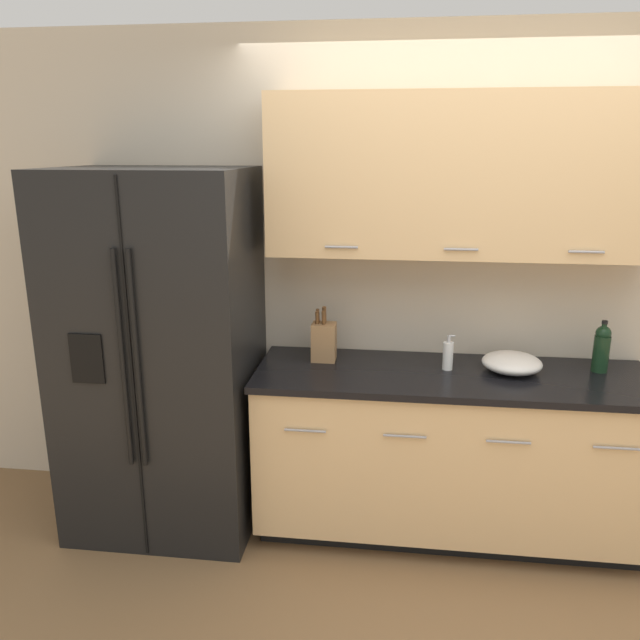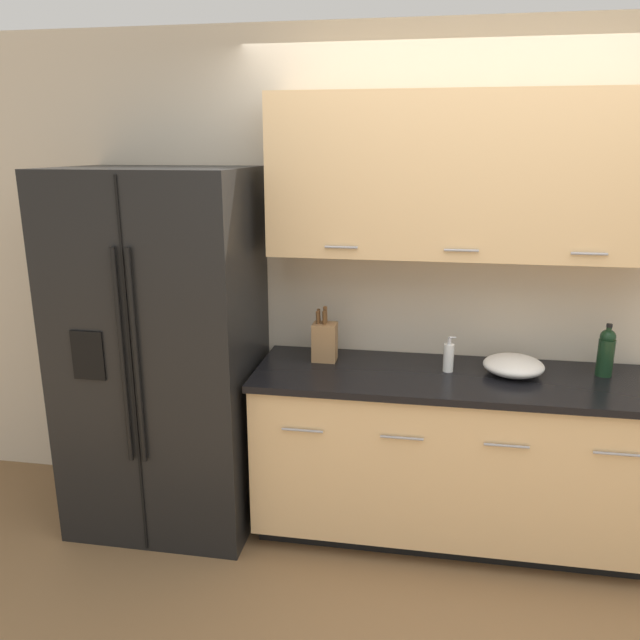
{
  "view_description": "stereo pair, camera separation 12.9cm",
  "coord_description": "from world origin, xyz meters",
  "px_view_note": "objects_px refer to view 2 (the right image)",
  "views": [
    {
      "loc": [
        -0.41,
        -2.21,
        1.99
      ],
      "look_at": [
        -0.79,
        0.79,
        1.15
      ],
      "focal_mm": 35.0,
      "sensor_mm": 36.0,
      "label": 1
    },
    {
      "loc": [
        -0.28,
        -2.19,
        1.99
      ],
      "look_at": [
        -0.79,
        0.79,
        1.15
      ],
      "focal_mm": 35.0,
      "sensor_mm": 36.0,
      "label": 2
    }
  ],
  "objects_px": {
    "soap_dispenser": "(449,357)",
    "mixing_bowl": "(514,365)",
    "refrigerator": "(164,353)",
    "knife_block": "(325,341)",
    "wine_bottle": "(606,351)"
  },
  "relations": [
    {
      "from": "soap_dispenser",
      "to": "mixing_bowl",
      "type": "xyz_separation_m",
      "value": [
        0.32,
        0.01,
        -0.03
      ]
    },
    {
      "from": "refrigerator",
      "to": "knife_block",
      "type": "distance_m",
      "value": 0.85
    },
    {
      "from": "soap_dispenser",
      "to": "mixing_bowl",
      "type": "bearing_deg",
      "value": 1.47
    },
    {
      "from": "knife_block",
      "to": "soap_dispenser",
      "type": "xyz_separation_m",
      "value": [
        0.64,
        -0.06,
        -0.03
      ]
    },
    {
      "from": "refrigerator",
      "to": "wine_bottle",
      "type": "bearing_deg",
      "value": 4.32
    },
    {
      "from": "wine_bottle",
      "to": "mixing_bowl",
      "type": "xyz_separation_m",
      "value": [
        -0.44,
        -0.06,
        -0.08
      ]
    },
    {
      "from": "refrigerator",
      "to": "knife_block",
      "type": "height_order",
      "value": "refrigerator"
    },
    {
      "from": "refrigerator",
      "to": "knife_block",
      "type": "relative_size",
      "value": 6.51
    },
    {
      "from": "mixing_bowl",
      "to": "wine_bottle",
      "type": "bearing_deg",
      "value": 8.07
    },
    {
      "from": "refrigerator",
      "to": "wine_bottle",
      "type": "distance_m",
      "value": 2.24
    },
    {
      "from": "mixing_bowl",
      "to": "knife_block",
      "type": "bearing_deg",
      "value": 176.84
    },
    {
      "from": "refrigerator",
      "to": "mixing_bowl",
      "type": "height_order",
      "value": "refrigerator"
    },
    {
      "from": "knife_block",
      "to": "soap_dispenser",
      "type": "bearing_deg",
      "value": -5.45
    },
    {
      "from": "knife_block",
      "to": "soap_dispenser",
      "type": "relative_size",
      "value": 1.59
    },
    {
      "from": "wine_bottle",
      "to": "soap_dispenser",
      "type": "xyz_separation_m",
      "value": [
        -0.76,
        -0.07,
        -0.05
      ]
    }
  ]
}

